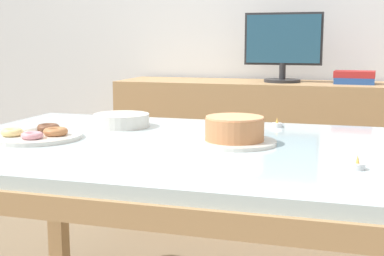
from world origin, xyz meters
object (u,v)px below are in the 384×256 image
at_px(pastry_platter, 36,135).
at_px(tealight_near_cakes, 357,166).
at_px(cake_chocolate_round, 234,132).
at_px(tealight_near_front, 277,124).
at_px(computer_monitor, 283,48).
at_px(book_stack, 354,77).
at_px(tealight_left_edge, 220,121).
at_px(plate_stack, 121,120).

height_order(pastry_platter, tealight_near_cakes, pastry_platter).
height_order(cake_chocolate_round, tealight_near_front, cake_chocolate_round).
xyz_separation_m(computer_monitor, pastry_platter, (-0.63, -1.45, -0.27)).
xyz_separation_m(book_stack, tealight_left_edge, (-0.50, -0.95, -0.12)).
bearing_deg(pastry_platter, plate_stack, 60.47).
bearing_deg(tealight_near_front, computer_monitor, 96.18).
relative_size(book_stack, tealight_near_cakes, 5.40).
distance_m(pastry_platter, tealight_near_cakes, 1.03).
height_order(computer_monitor, cake_chocolate_round, computer_monitor).
relative_size(tealight_near_front, tealight_left_edge, 1.00).
xyz_separation_m(tealight_near_front, tealight_near_cakes, (0.29, -0.61, 0.00)).
relative_size(book_stack, tealight_left_edge, 5.40).
distance_m(book_stack, cake_chocolate_round, 1.40).
bearing_deg(plate_stack, tealight_left_edge, 29.65).
bearing_deg(computer_monitor, tealight_near_front, -83.82).
relative_size(cake_chocolate_round, tealight_near_front, 6.64).
height_order(book_stack, plate_stack, book_stack).
distance_m(pastry_platter, tealight_near_front, 0.87).
relative_size(book_stack, cake_chocolate_round, 0.81).
distance_m(cake_chocolate_round, tealight_near_front, 0.38).
xyz_separation_m(cake_chocolate_round, plate_stack, (-0.48, 0.21, -0.01)).
bearing_deg(tealight_near_cakes, tealight_near_front, 114.96).
bearing_deg(tealight_near_front, tealight_left_edge, 172.48).
bearing_deg(tealight_left_edge, tealight_near_cakes, -51.53).
height_order(tealight_near_front, tealight_near_cakes, same).
relative_size(cake_chocolate_round, tealight_near_cakes, 6.64).
bearing_deg(pastry_platter, computer_monitor, 66.39).
distance_m(book_stack, tealight_left_edge, 1.08).
bearing_deg(book_stack, cake_chocolate_round, -104.94).
bearing_deg(tealight_near_front, book_stack, 74.21).
xyz_separation_m(cake_chocolate_round, pastry_platter, (-0.65, -0.10, -0.03)).
xyz_separation_m(plate_stack, tealight_near_front, (0.56, 0.16, -0.01)).
bearing_deg(tealight_near_cakes, computer_monitor, 103.83).
height_order(computer_monitor, tealight_near_front, computer_monitor).
distance_m(computer_monitor, book_stack, 0.41).
bearing_deg(tealight_left_edge, pastry_platter, -135.73).
distance_m(computer_monitor, plate_stack, 1.25).
bearing_deg(cake_chocolate_round, tealight_left_edge, 109.52).
distance_m(tealight_near_front, tealight_near_cakes, 0.68).
relative_size(book_stack, pastry_platter, 0.69).
distance_m(cake_chocolate_round, tealight_near_cakes, 0.44).
xyz_separation_m(pastry_platter, tealight_near_cakes, (1.02, -0.15, -0.00)).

